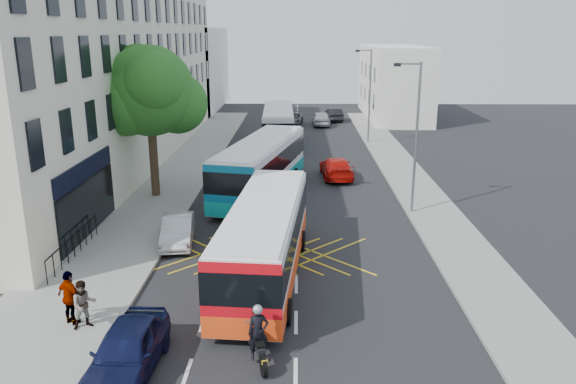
{
  "coord_description": "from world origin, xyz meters",
  "views": [
    {
      "loc": [
        0.02,
        -17.33,
        9.69
      ],
      "look_at": [
        -0.42,
        8.59,
        2.2
      ],
      "focal_mm": 35.0,
      "sensor_mm": 36.0,
      "label": 1
    }
  ],
  "objects_px": {
    "bus_near": "(265,239)",
    "pedestrian_near": "(84,304)",
    "distant_car_silver": "(321,118)",
    "distant_car_dark": "(334,114)",
    "bus_mid": "(261,167)",
    "motorbike": "(258,336)",
    "distant_car_grey": "(292,119)",
    "lamp_far": "(369,91)",
    "red_hatchback": "(336,168)",
    "pedestrian_far": "(70,298)",
    "lamp_near": "(415,131)",
    "bus_far": "(278,124)",
    "parked_car_silver": "(178,230)",
    "street_tree": "(149,92)",
    "parked_car_blue": "(127,351)"
  },
  "relations": [
    {
      "from": "lamp_far",
      "to": "distant_car_grey",
      "type": "bearing_deg",
      "value": 124.72
    },
    {
      "from": "motorbike",
      "to": "distant_car_dark",
      "type": "relative_size",
      "value": 0.5
    },
    {
      "from": "street_tree",
      "to": "lamp_far",
      "type": "xyz_separation_m",
      "value": [
        14.71,
        17.03,
        -1.68
      ]
    },
    {
      "from": "bus_mid",
      "to": "bus_near",
      "type": "bearing_deg",
      "value": -73.07
    },
    {
      "from": "bus_far",
      "to": "parked_car_silver",
      "type": "relative_size",
      "value": 2.84
    },
    {
      "from": "distant_car_grey",
      "to": "lamp_far",
      "type": "bearing_deg",
      "value": -50.88
    },
    {
      "from": "bus_mid",
      "to": "motorbike",
      "type": "relative_size",
      "value": 5.72
    },
    {
      "from": "parked_car_blue",
      "to": "red_hatchback",
      "type": "height_order",
      "value": "parked_car_blue"
    },
    {
      "from": "motorbike",
      "to": "pedestrian_far",
      "type": "xyz_separation_m",
      "value": [
        -6.43,
        1.98,
        0.19
      ]
    },
    {
      "from": "motorbike",
      "to": "pedestrian_far",
      "type": "bearing_deg",
      "value": 147.21
    },
    {
      "from": "bus_near",
      "to": "distant_car_grey",
      "type": "relative_size",
      "value": 2.48
    },
    {
      "from": "distant_car_dark",
      "to": "pedestrian_near",
      "type": "distance_m",
      "value": 47.07
    },
    {
      "from": "red_hatchback",
      "to": "distant_car_dark",
      "type": "relative_size",
      "value": 1.14
    },
    {
      "from": "parked_car_blue",
      "to": "distant_car_dark",
      "type": "distance_m",
      "value": 48.94
    },
    {
      "from": "lamp_near",
      "to": "pedestrian_far",
      "type": "xyz_separation_m",
      "value": [
        -13.75,
        -12.46,
        -3.52
      ]
    },
    {
      "from": "red_hatchback",
      "to": "pedestrian_near",
      "type": "bearing_deg",
      "value": 61.27
    },
    {
      "from": "lamp_near",
      "to": "distant_car_silver",
      "type": "distance_m",
      "value": 30.09
    },
    {
      "from": "bus_mid",
      "to": "street_tree",
      "type": "bearing_deg",
      "value": -161.26
    },
    {
      "from": "distant_car_grey",
      "to": "pedestrian_near",
      "type": "distance_m",
      "value": 42.95
    },
    {
      "from": "distant_car_silver",
      "to": "distant_car_dark",
      "type": "bearing_deg",
      "value": -114.93
    },
    {
      "from": "lamp_far",
      "to": "parked_car_silver",
      "type": "height_order",
      "value": "lamp_far"
    },
    {
      "from": "street_tree",
      "to": "motorbike",
      "type": "xyz_separation_m",
      "value": [
        7.38,
        -17.4,
        -5.38
      ]
    },
    {
      "from": "bus_mid",
      "to": "bus_far",
      "type": "relative_size",
      "value": 1.08
    },
    {
      "from": "distant_car_grey",
      "to": "pedestrian_far",
      "type": "height_order",
      "value": "pedestrian_far"
    },
    {
      "from": "bus_far",
      "to": "parked_car_silver",
      "type": "distance_m",
      "value": 25.05
    },
    {
      "from": "distant_car_dark",
      "to": "pedestrian_near",
      "type": "height_order",
      "value": "pedestrian_near"
    },
    {
      "from": "lamp_near",
      "to": "parked_car_blue",
      "type": "height_order",
      "value": "lamp_near"
    },
    {
      "from": "bus_far",
      "to": "distant_car_silver",
      "type": "height_order",
      "value": "bus_far"
    },
    {
      "from": "street_tree",
      "to": "red_hatchback",
      "type": "bearing_deg",
      "value": 23.47
    },
    {
      "from": "lamp_far",
      "to": "motorbike",
      "type": "distance_m",
      "value": 35.4
    },
    {
      "from": "bus_mid",
      "to": "red_hatchback",
      "type": "relative_size",
      "value": 2.52
    },
    {
      "from": "red_hatchback",
      "to": "distant_car_grey",
      "type": "bearing_deg",
      "value": -85.08
    },
    {
      "from": "lamp_near",
      "to": "distant_car_silver",
      "type": "bearing_deg",
      "value": 97.09
    },
    {
      "from": "bus_near",
      "to": "motorbike",
      "type": "height_order",
      "value": "bus_near"
    },
    {
      "from": "red_hatchback",
      "to": "distant_car_silver",
      "type": "height_order",
      "value": "distant_car_silver"
    },
    {
      "from": "street_tree",
      "to": "parked_car_silver",
      "type": "distance_m",
      "value": 9.87
    },
    {
      "from": "motorbike",
      "to": "distant_car_grey",
      "type": "height_order",
      "value": "motorbike"
    },
    {
      "from": "distant_car_grey",
      "to": "pedestrian_far",
      "type": "distance_m",
      "value": 42.78
    },
    {
      "from": "lamp_far",
      "to": "motorbike",
      "type": "relative_size",
      "value": 3.76
    },
    {
      "from": "distant_car_dark",
      "to": "pedestrian_far",
      "type": "distance_m",
      "value": 46.95
    },
    {
      "from": "motorbike",
      "to": "distant_car_dark",
      "type": "height_order",
      "value": "motorbike"
    },
    {
      "from": "distant_car_dark",
      "to": "pedestrian_near",
      "type": "xyz_separation_m",
      "value": [
        -11.05,
        -45.75,
        0.29
      ]
    },
    {
      "from": "lamp_far",
      "to": "red_hatchback",
      "type": "relative_size",
      "value": 1.66
    },
    {
      "from": "bus_near",
      "to": "pedestrian_near",
      "type": "xyz_separation_m",
      "value": [
        -5.74,
        -4.42,
        -0.66
      ]
    },
    {
      "from": "bus_far",
      "to": "pedestrian_far",
      "type": "height_order",
      "value": "bus_far"
    },
    {
      "from": "motorbike",
      "to": "distant_car_grey",
      "type": "bearing_deg",
      "value": 73.58
    },
    {
      "from": "street_tree",
      "to": "distant_car_grey",
      "type": "relative_size",
      "value": 1.93
    },
    {
      "from": "bus_far",
      "to": "parked_car_blue",
      "type": "distance_m",
      "value": 35.37
    },
    {
      "from": "street_tree",
      "to": "distant_car_dark",
      "type": "distance_m",
      "value": 33.07
    },
    {
      "from": "bus_mid",
      "to": "motorbike",
      "type": "bearing_deg",
      "value": -74.16
    }
  ]
}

